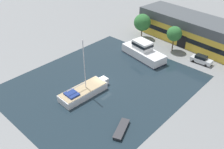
{
  "coord_description": "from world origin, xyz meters",
  "views": [
    {
      "loc": [
        27.91,
        -27.39,
        27.44
      ],
      "look_at": [
        0.0,
        2.58,
        1.0
      ],
      "focal_mm": 40.0,
      "sensor_mm": 36.0,
      "label": 1
    }
  ],
  "objects_px": {
    "quay_tree_near_building": "(174,34)",
    "sailboat_moored": "(84,91)",
    "warehouse_building": "(193,30)",
    "parked_car": "(201,59)",
    "small_dinghy": "(121,129)",
    "quay_tree_by_water": "(142,22)",
    "motor_cruiser": "(143,52)"
  },
  "relations": [
    {
      "from": "quay_tree_near_building",
      "to": "small_dinghy",
      "type": "distance_m",
      "value": 29.62
    },
    {
      "from": "motor_cruiser",
      "to": "parked_car",
      "type": "bearing_deg",
      "value": -48.55
    },
    {
      "from": "warehouse_building",
      "to": "motor_cruiser",
      "type": "xyz_separation_m",
      "value": [
        -4.1,
        -14.59,
        -1.94
      ]
    },
    {
      "from": "sailboat_moored",
      "to": "small_dinghy",
      "type": "height_order",
      "value": "sailboat_moored"
    },
    {
      "from": "quay_tree_by_water",
      "to": "sailboat_moored",
      "type": "xyz_separation_m",
      "value": [
        7.49,
        -26.76,
        -3.41
      ]
    },
    {
      "from": "warehouse_building",
      "to": "parked_car",
      "type": "bearing_deg",
      "value": -44.33
    },
    {
      "from": "warehouse_building",
      "to": "quay_tree_by_water",
      "type": "xyz_separation_m",
      "value": [
        -10.93,
        -6.18,
        0.79
      ]
    },
    {
      "from": "quay_tree_near_building",
      "to": "sailboat_moored",
      "type": "distance_m",
      "value": 26.3
    },
    {
      "from": "quay_tree_near_building",
      "to": "sailboat_moored",
      "type": "relative_size",
      "value": 0.56
    },
    {
      "from": "parked_car",
      "to": "motor_cruiser",
      "type": "height_order",
      "value": "motor_cruiser"
    },
    {
      "from": "quay_tree_by_water",
      "to": "motor_cruiser",
      "type": "distance_m",
      "value": 11.18
    },
    {
      "from": "warehouse_building",
      "to": "small_dinghy",
      "type": "xyz_separation_m",
      "value": [
        7.34,
        -35.07,
        -3.1
      ]
    },
    {
      "from": "sailboat_moored",
      "to": "motor_cruiser",
      "type": "distance_m",
      "value": 18.37
    },
    {
      "from": "sailboat_moored",
      "to": "small_dinghy",
      "type": "relative_size",
      "value": 2.32
    },
    {
      "from": "quay_tree_near_building",
      "to": "parked_car",
      "type": "distance_m",
      "value": 8.6
    },
    {
      "from": "warehouse_building",
      "to": "quay_tree_near_building",
      "type": "bearing_deg",
      "value": -93.54
    },
    {
      "from": "warehouse_building",
      "to": "quay_tree_by_water",
      "type": "bearing_deg",
      "value": -144.79
    },
    {
      "from": "parked_car",
      "to": "small_dinghy",
      "type": "height_order",
      "value": "parked_car"
    },
    {
      "from": "quay_tree_by_water",
      "to": "motor_cruiser",
      "type": "relative_size",
      "value": 0.56
    },
    {
      "from": "parked_car",
      "to": "small_dinghy",
      "type": "relative_size",
      "value": 1.0
    },
    {
      "from": "quay_tree_near_building",
      "to": "motor_cruiser",
      "type": "xyz_separation_m",
      "value": [
        -2.96,
        -7.63,
        -2.78
      ]
    },
    {
      "from": "warehouse_building",
      "to": "quay_tree_near_building",
      "type": "xyz_separation_m",
      "value": [
        -1.14,
        -6.97,
        0.85
      ]
    },
    {
      "from": "quay_tree_near_building",
      "to": "sailboat_moored",
      "type": "height_order",
      "value": "sailboat_moored"
    },
    {
      "from": "sailboat_moored",
      "to": "small_dinghy",
      "type": "xyz_separation_m",
      "value": [
        10.78,
        -2.14,
        -0.48
      ]
    },
    {
      "from": "quay_tree_near_building",
      "to": "small_dinghy",
      "type": "relative_size",
      "value": 1.3
    },
    {
      "from": "quay_tree_by_water",
      "to": "parked_car",
      "type": "height_order",
      "value": "quay_tree_by_water"
    },
    {
      "from": "motor_cruiser",
      "to": "small_dinghy",
      "type": "height_order",
      "value": "motor_cruiser"
    },
    {
      "from": "quay_tree_near_building",
      "to": "parked_car",
      "type": "bearing_deg",
      "value": -7.66
    },
    {
      "from": "small_dinghy",
      "to": "motor_cruiser",
      "type": "bearing_deg",
      "value": -83.19
    },
    {
      "from": "parked_car",
      "to": "motor_cruiser",
      "type": "distance_m",
      "value": 12.67
    },
    {
      "from": "sailboat_moored",
      "to": "motor_cruiser",
      "type": "bearing_deg",
      "value": 94.7
    },
    {
      "from": "quay_tree_by_water",
      "to": "parked_car",
      "type": "relative_size",
      "value": 1.39
    }
  ]
}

